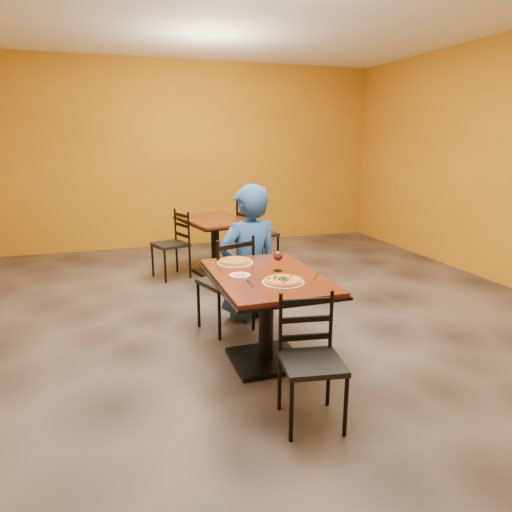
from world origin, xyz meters
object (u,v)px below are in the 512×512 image
object	(u,v)px
table_second	(215,233)
chair_main_near	(312,364)
chair_second_left	(170,245)
wine_glass	(278,260)
chair_main_far	(225,283)
plate_far	(235,263)
pizza_main	(283,280)
table_main	(266,298)
chair_second_right	(257,234)
plate_main	(283,282)
pizza_far	(235,261)
diner	(249,252)
side_plate	(240,275)

from	to	relation	value
table_second	chair_main_near	bearing A→B (deg)	-93.28
chair_second_left	wine_glass	size ratio (longest dim) A/B	4.86
chair_main_far	plate_far	size ratio (longest dim) A/B	2.98
plate_far	pizza_main	bearing A→B (deg)	-73.51
table_main	chair_second_right	world-z (taller)	chair_second_right
plate_main	plate_far	world-z (taller)	same
table_main	chair_main_far	xyz separation A→B (m)	(-0.14, 0.76, -0.09)
chair_second_left	plate_main	bearing A→B (deg)	-11.05
chair_main_near	pizza_main	size ratio (longest dim) A/B	2.92
pizza_main	pizza_far	world-z (taller)	same
chair_main_far	chair_second_right	xyz separation A→B (m)	(0.93, 1.85, 0.04)
pizza_far	table_second	bearing A→B (deg)	81.21
table_main	chair_main_far	distance (m)	0.78
chair_second_right	plate_far	world-z (taller)	chair_second_right
chair_second_right	pizza_main	bearing A→B (deg)	153.16
plate_main	pizza_far	distance (m)	0.66
chair_second_right	pizza_far	world-z (taller)	chair_second_right
chair_main_near	wine_glass	xyz separation A→B (m)	(0.12, 0.93, 0.43)
table_second	chair_second_right	world-z (taller)	chair_second_right
wine_glass	chair_second_left	bearing A→B (deg)	101.46
diner	plate_main	size ratio (longest dim) A/B	4.38
table_second	chair_main_near	size ratio (longest dim) A/B	1.52
table_main	pizza_main	xyz separation A→B (m)	(0.04, -0.25, 0.21)
chair_main_near	chair_main_far	size ratio (longest dim) A/B	0.90
chair_second_right	wine_glass	distance (m)	2.66
chair_second_left	chair_main_far	bearing A→B (deg)	-11.85
side_plate	plate_main	bearing A→B (deg)	-47.40
chair_main_near	pizza_far	distance (m)	1.31
chair_main_near	pizza_far	world-z (taller)	chair_main_near
table_second	diner	world-z (taller)	diner
table_second	wine_glass	xyz separation A→B (m)	(-0.08, -2.55, 0.29)
chair_main_near	plate_main	xyz separation A→B (m)	(0.04, 0.61, 0.34)
chair_main_near	diner	xyz separation A→B (m)	(0.17, 1.86, 0.26)
chair_second_right	table_second	bearing A→B (deg)	77.89
table_main	wine_glass	bearing A→B (deg)	28.09
table_main	wine_glass	size ratio (longest dim) A/B	6.83
wine_glass	chair_second_right	bearing A→B (deg)	75.15
plate_far	side_plate	size ratio (longest dim) A/B	1.94
chair_second_left	pizza_far	world-z (taller)	chair_second_left
pizza_far	plate_main	bearing A→B (deg)	-73.51
diner	pizza_far	bearing A→B (deg)	53.69
plate_far	table_second	bearing A→B (deg)	81.21
table_main	chair_main_far	size ratio (longest dim) A/B	1.33
side_plate	table_main	bearing A→B (deg)	-6.49
chair_main_near	wine_glass	size ratio (longest dim) A/B	4.60
table_main	side_plate	world-z (taller)	side_plate
chair_main_near	diner	bearing A→B (deg)	94.02
pizza_main	wine_glass	xyz separation A→B (m)	(0.08, 0.31, 0.07)
chair_main_far	plate_main	bearing A→B (deg)	81.92
table_main	plate_main	size ratio (longest dim) A/B	3.97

